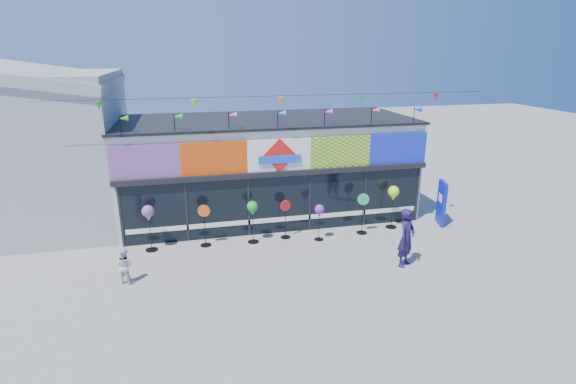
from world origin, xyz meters
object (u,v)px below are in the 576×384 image
object	(u,v)px
spinner_1	(205,224)
spinner_5	(363,212)
spinner_2	(252,209)
spinner_6	(393,194)
child	(125,266)
spinner_3	(286,218)
spinner_4	(319,212)
spinner_0	(148,215)
adult_man	(407,238)
blue_sign	(441,203)

from	to	relation	value
spinner_1	spinner_5	xyz separation A→B (m)	(6.00, -0.21, 0.02)
spinner_2	spinner_1	bearing A→B (deg)	176.84
spinner_6	child	xyz separation A→B (m)	(-9.92, -2.27, -0.83)
child	spinner_1	bearing A→B (deg)	-110.10
spinner_3	spinner_4	xyz separation A→B (m)	(1.17, -0.48, 0.33)
spinner_0	spinner_3	bearing A→B (deg)	0.14
spinner_3	spinner_5	bearing A→B (deg)	-4.80
adult_man	spinner_1	bearing A→B (deg)	118.11
spinner_1	adult_man	bearing A→B (deg)	-26.08
spinner_3	child	xyz separation A→B (m)	(-5.55, -2.24, -0.23)
blue_sign	spinner_0	xyz separation A→B (m)	(-11.40, 0.04, 0.45)
blue_sign	spinner_4	size ratio (longest dim) A/B	1.29
spinner_1	spinner_2	world-z (taller)	spinner_2
spinner_0	blue_sign	bearing A→B (deg)	-0.20
adult_man	child	world-z (taller)	adult_man
blue_sign	spinner_4	bearing A→B (deg)	-159.43
spinner_2	spinner_4	world-z (taller)	spinner_2
spinner_1	spinner_6	bearing A→B (deg)	0.62
child	spinner_4	bearing A→B (deg)	-136.24
blue_sign	spinner_6	distance (m)	2.17
spinner_0	spinner_6	world-z (taller)	spinner_6
child	spinner_3	bearing A→B (deg)	-128.90
spinner_1	spinner_4	size ratio (longest dim) A/B	1.12
child	adult_man	bearing A→B (deg)	-156.70
spinner_0	spinner_3	xyz separation A→B (m)	(4.91, 0.01, -0.57)
spinner_3	spinner_6	distance (m)	4.41
blue_sign	spinner_1	size ratio (longest dim) A/B	1.14
spinner_5	spinner_6	bearing A→B (deg)	11.71
spinner_0	adult_man	distance (m)	8.82
spinner_0	spinner_6	bearing A→B (deg)	0.29
spinner_2	spinner_6	world-z (taller)	spinner_6
spinner_0	spinner_1	world-z (taller)	spinner_0
spinner_5	spinner_0	bearing A→B (deg)	178.27
blue_sign	child	xyz separation A→B (m)	(-12.03, -2.19, -0.34)
spinner_1	spinner_5	bearing A→B (deg)	-1.96
spinner_0	spinner_4	xyz separation A→B (m)	(6.08, -0.47, -0.24)
spinner_6	adult_man	world-z (taller)	adult_man
spinner_2	spinner_3	distance (m)	1.37
spinner_2	spinner_3	bearing A→B (deg)	6.37
spinner_1	spinner_5	size ratio (longest dim) A/B	0.97
spinner_4	adult_man	distance (m)	3.43
adult_man	spinner_5	bearing A→B (deg)	60.77
spinner_0	spinner_5	xyz separation A→B (m)	(7.90, -0.24, -0.50)
spinner_0	spinner_3	world-z (taller)	spinner_0
spinner_1	adult_man	distance (m)	7.05
blue_sign	spinner_6	bearing A→B (deg)	-166.42
spinner_3	spinner_6	bearing A→B (deg)	0.45
spinner_0	child	size ratio (longest dim) A/B	1.52
spinner_3	spinner_1	bearing A→B (deg)	-179.13
spinner_6	child	world-z (taller)	spinner_6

